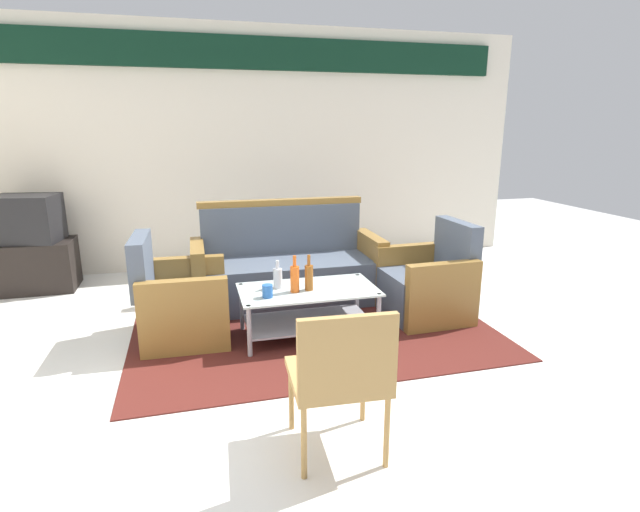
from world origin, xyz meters
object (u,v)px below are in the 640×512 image
Objects in this scene: bottle_brown at (309,277)px; wicker_chair at (341,371)px; tv_stand at (34,266)px; bottle_clear at (278,278)px; television at (27,219)px; bottle_orange at (295,278)px; couch at (287,270)px; armchair_left at (181,304)px; armchair_right at (427,285)px; coffee_table at (308,305)px; cup at (267,291)px.

bottle_brown is 1.52m from wicker_chair.
wicker_chair reaches higher than tv_stand.
bottle_clear is 0.35× the size of television.
bottle_clear is 1.62m from wicker_chair.
bottle_orange is 1.02× the size of bottle_brown.
armchair_left is (-1.00, -0.64, -0.03)m from couch.
armchair_right is 1.06× the size of tv_stand.
bottle_orange is (-1.26, -0.21, 0.23)m from armchair_right.
couch is 6.13× the size of bottle_orange.
coffee_table is at bearing 151.84° from television.
bottle_orange is at bearing 149.87° from television.
bottle_orange reaches higher than tv_stand.
armchair_left is at bearing 166.38° from coffee_table.
tv_stand is at bearing 127.09° from wicker_chair.
cup is (-0.23, -0.07, -0.06)m from bottle_orange.
bottle_clear is at bearing 94.39° from wicker_chair.
wicker_chair reaches higher than bottle_orange.
armchair_left is 0.95m from bottle_orange.
couch is at bearing 73.75° from bottle_clear.
armchair_right is 0.77× the size of coffee_table.
bottle_orange reaches higher than coffee_table.
armchair_left reaches higher than coffee_table.
couch is 2.15× the size of wicker_chair.
bottle_brown is (0.12, 0.01, -0.00)m from bottle_orange.
wicker_chair reaches higher than bottle_brown.
tv_stand is (-2.26, 1.81, -0.24)m from bottle_clear.
couch is 0.96m from bottle_orange.
armchair_left is 2.88× the size of bottle_orange.
couch is at bearing 88.51° from wicker_chair.
bottle_brown reaches higher than coffee_table.
coffee_table is at bearing -19.62° from bottle_clear.
bottle_brown is at bearing 151.42° from television.
coffee_table is 0.28m from bottle_orange.
armchair_right is at bearing 163.70° from television.
bottle_brown is 0.36m from cup.
tv_stand reaches higher than cup.
cup is at bearing 63.01° from armchair_left.
bottle_brown is 3.15m from television.
bottle_clear is 0.80× the size of bottle_brown.
television is at bearing 142.76° from coffee_table.
bottle_orange is at bearing 97.89° from armchair_right.
armchair_right is 8.50× the size of cup.
wicker_chair is (0.15, -1.42, 0.03)m from cup.
bottle_brown is 3.15m from tv_stand.
armchair_right is 2.88× the size of bottle_orange.
television is (-2.26, 1.81, 0.26)m from bottle_clear.
armchair_left reaches higher than cup.
cup is (-0.12, -0.20, -0.04)m from bottle_clear.
bottle_clear is at bearing 91.92° from armchair_right.
armchair_left is 1.28× the size of television.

